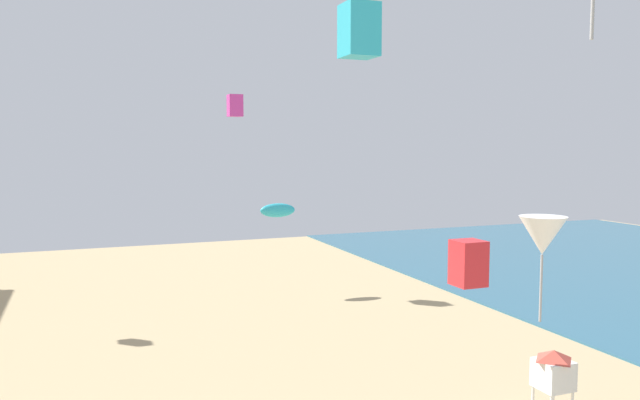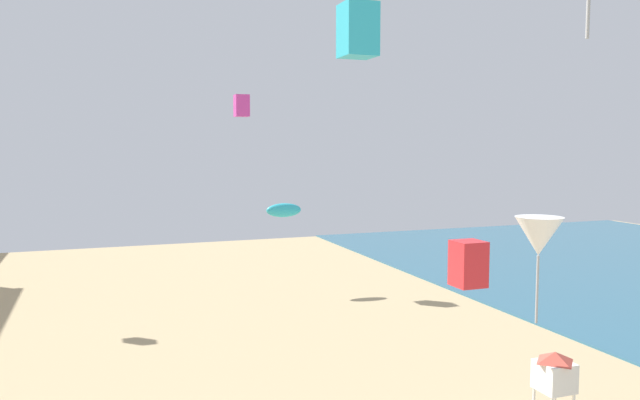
% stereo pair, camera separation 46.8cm
% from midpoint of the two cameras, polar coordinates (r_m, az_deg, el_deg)
% --- Properties ---
extents(lifeguard_stand, '(1.10, 1.10, 2.55)m').
position_cam_midpoint_polar(lifeguard_stand, '(23.23, 21.50, -14.65)').
color(lifeguard_stand, white).
rests_on(lifeguard_stand, ground).
extents(kite_cyan_box, '(1.06, 1.06, 1.66)m').
position_cam_midpoint_polar(kite_cyan_box, '(20.02, 4.23, 15.43)').
color(kite_cyan_box, '#2DB7CC').
extents(kite_red_box, '(0.98, 0.98, 1.53)m').
position_cam_midpoint_polar(kite_red_box, '(21.26, 14.22, -5.75)').
color(kite_red_box, red).
extents(kite_cyan_parafoil, '(2.34, 0.65, 0.91)m').
position_cam_midpoint_polar(kite_cyan_parafoil, '(40.07, -3.05, -0.95)').
color(kite_cyan_parafoil, '#2DB7CC').
extents(kite_white_delta_2, '(1.19, 1.19, 2.70)m').
position_cam_midpoint_polar(kite_white_delta_2, '(16.34, 20.42, -3.19)').
color(kite_white_delta_2, white).
extents(kite_magenta_box_2, '(0.93, 0.93, 1.45)m').
position_cam_midpoint_polar(kite_magenta_box_2, '(41.83, -6.97, 8.68)').
color(kite_magenta_box_2, '#DB3D9E').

